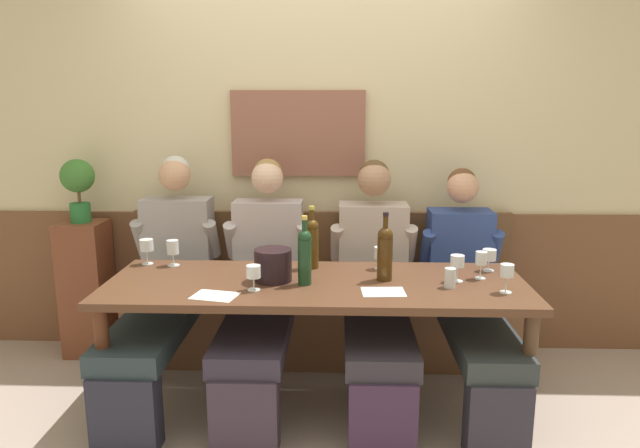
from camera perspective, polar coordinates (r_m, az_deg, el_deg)
ground_plane at (r=3.20m, az=-0.48°, el=-19.26°), size 6.80×6.80×0.02m
room_wall_back at (r=3.84m, az=0.16°, el=8.24°), size 6.80×0.12×2.80m
wood_wainscot_panel at (r=3.96m, az=0.15°, el=-5.51°), size 6.80×0.03×0.92m
wall_bench at (r=3.82m, az=0.05°, el=-9.05°), size 2.47×0.42×0.94m
dining_table at (r=3.06m, az=-0.38°, el=-7.09°), size 2.17×0.77×0.73m
person_center_left_seat at (r=3.53m, az=-14.98°, el=-5.23°), size 0.53×1.21×1.32m
person_right_seat at (r=3.40m, az=-5.68°, el=-5.70°), size 0.53×1.21×1.30m
person_center_right_seat at (r=3.39m, az=5.44°, el=-5.51°), size 0.53×1.23×1.30m
person_left_seat at (r=3.46m, az=14.40°, el=-5.85°), size 0.49×1.23×1.25m
ice_bucket at (r=3.03m, az=-4.62°, el=-4.03°), size 0.19×0.19×0.17m
wine_bottle_clear_water at (r=3.24m, az=-0.80°, el=-1.73°), size 0.07×0.07×0.35m
wine_bottle_green_tall at (r=3.04m, az=6.37°, el=-2.71°), size 0.08×0.08×0.36m
wine_bottle_amber_mid at (r=2.95m, az=-1.52°, el=-3.03°), size 0.07×0.07×0.36m
wine_glass_right_end at (r=3.40m, az=-14.22°, el=-2.36°), size 0.07×0.07×0.15m
wine_glass_center_rear at (r=3.25m, az=5.88°, el=-2.89°), size 0.06×0.06×0.13m
wine_glass_center_front at (r=2.89m, az=-6.52°, el=-4.79°), size 0.07×0.07×0.13m
wine_glass_mid_right at (r=2.97m, az=17.84°, el=-4.47°), size 0.07×0.07×0.14m
wine_glass_left_end at (r=3.09m, az=13.29°, el=-3.70°), size 0.07×0.07×0.14m
wine_glass_mid_left at (r=3.47m, az=-16.62°, el=-2.07°), size 0.08×0.08×0.15m
wine_glass_by_bottle at (r=3.33m, az=16.24°, el=-2.97°), size 0.08×0.08×0.12m
wine_glass_near_bucket at (r=3.17m, az=15.50°, el=-3.40°), size 0.06×0.06×0.15m
water_tumbler_right at (r=3.00m, az=12.61°, el=-5.17°), size 0.06×0.06×0.10m
tasting_sheet_left_guest at (r=2.86m, az=-10.25°, el=-6.93°), size 0.24×0.19×0.00m
tasting_sheet_right_guest at (r=2.89m, az=6.22°, el=-6.63°), size 0.22×0.16×0.00m
corner_pedestal at (r=4.14m, az=-21.84°, el=-5.86°), size 0.28×0.28×0.89m
potted_plant at (r=3.99m, az=-22.61°, el=3.79°), size 0.21×0.21×0.40m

